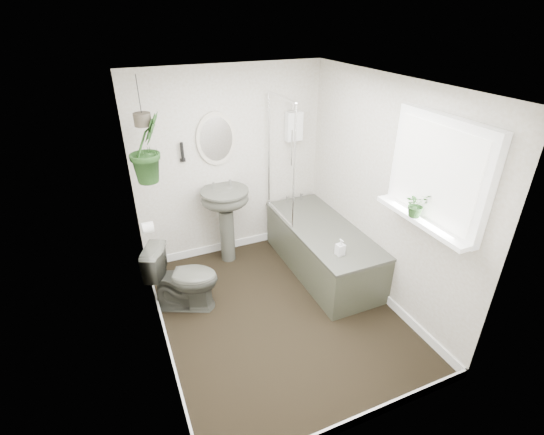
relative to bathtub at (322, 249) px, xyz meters
name	(u,v)px	position (x,y,z in m)	size (l,w,h in m)	color
floor	(278,313)	(-0.80, -0.50, -0.30)	(2.30, 2.80, 0.02)	black
ceiling	(280,82)	(-0.80, -0.50, 2.02)	(2.30, 2.80, 0.02)	white
wall_back	(231,165)	(-0.80, 0.91, 0.86)	(2.30, 0.02, 2.30)	silver
wall_front	(371,312)	(-0.80, -1.91, 0.86)	(2.30, 0.02, 2.30)	silver
wall_left	(148,241)	(-1.96, -0.50, 0.86)	(0.02, 2.80, 2.30)	silver
wall_right	(383,194)	(0.36, -0.50, 0.86)	(0.02, 2.80, 2.30)	silver
skirting	(278,308)	(-0.80, -0.50, -0.24)	(2.30, 2.80, 0.10)	white
bathtub	(322,249)	(0.00, 0.00, 0.00)	(0.72, 1.72, 0.58)	#42433A
bath_screen	(281,160)	(-0.33, 0.49, 0.99)	(0.04, 0.72, 1.40)	silver
shower_box	(294,126)	(0.00, 0.84, 1.26)	(0.20, 0.10, 0.35)	white
oval_mirror	(216,139)	(-0.97, 0.87, 1.21)	(0.46, 0.03, 0.62)	beige
wall_sconce	(182,152)	(-1.37, 0.86, 1.11)	(0.04, 0.04, 0.22)	black
toilet_roll_holder	(148,228)	(-1.90, 0.20, 0.61)	(0.11, 0.11, 0.11)	white
window_recess	(438,172)	(0.29, -1.20, 1.36)	(0.08, 1.00, 0.90)	white
window_sill	(422,220)	(0.22, -1.20, 0.94)	(0.18, 1.00, 0.04)	white
window_blinds	(434,173)	(0.24, -1.20, 1.36)	(0.01, 0.86, 0.76)	white
toilet	(183,278)	(-1.65, -0.01, 0.07)	(0.40, 0.71, 0.72)	#42433A
pedestal_sink	(227,225)	(-0.97, 0.66, 0.19)	(0.56, 0.48, 0.96)	#42433A
sill_plant	(417,205)	(0.18, -1.15, 1.07)	(0.19, 0.17, 0.22)	black
hanging_plant	(147,148)	(-1.77, 0.45, 1.33)	(0.37, 0.30, 0.68)	black
soap_bottle	(340,247)	(-0.13, -0.56, 0.38)	(0.08, 0.08, 0.18)	#302A2B
hanging_pot	(142,119)	(-1.77, 0.45, 1.61)	(0.16, 0.16, 0.12)	#3A3429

